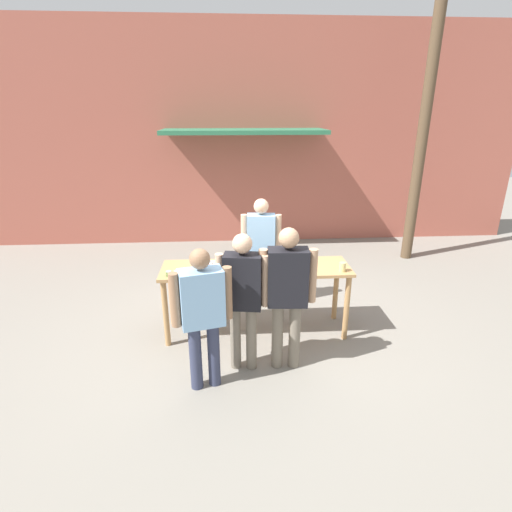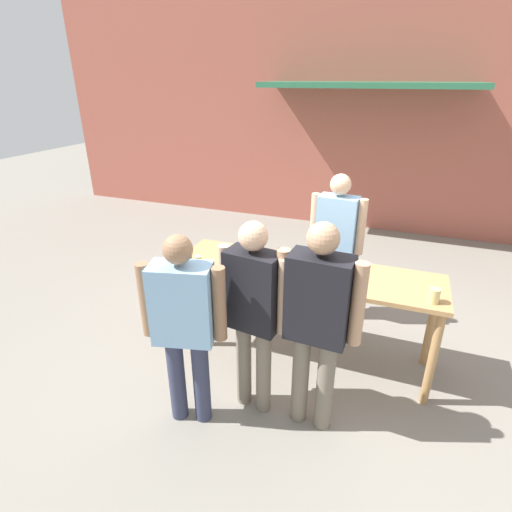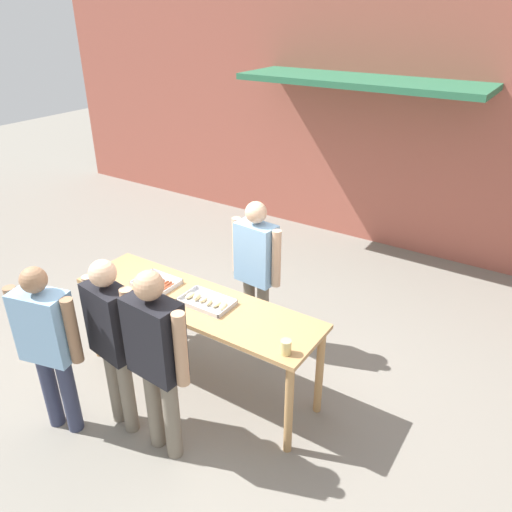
# 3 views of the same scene
# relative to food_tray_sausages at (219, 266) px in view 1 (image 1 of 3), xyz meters

# --- Properties ---
(ground_plane) EXTENTS (24.00, 24.00, 0.00)m
(ground_plane) POSITION_rel_food_tray_sausages_xyz_m (0.48, -0.01, -0.94)
(ground_plane) COLOR gray
(building_facade_back) EXTENTS (12.00, 1.11, 4.50)m
(building_facade_back) POSITION_rel_food_tray_sausages_xyz_m (0.48, 3.96, 1.31)
(building_facade_back) COLOR #A85647
(building_facade_back) RESTS_ON ground
(serving_table) EXTENTS (2.40, 0.67, 0.93)m
(serving_table) POSITION_rel_food_tray_sausages_xyz_m (0.48, -0.01, -0.13)
(serving_table) COLOR tan
(serving_table) RESTS_ON ground
(food_tray_sausages) EXTENTS (0.39, 0.32, 0.04)m
(food_tray_sausages) POSITION_rel_food_tray_sausages_xyz_m (0.00, 0.00, 0.00)
(food_tray_sausages) COLOR silver
(food_tray_sausages) RESTS_ON serving_table
(food_tray_buns) EXTENTS (0.47, 0.29, 0.06)m
(food_tray_buns) POSITION_rel_food_tray_sausages_xyz_m (0.60, -0.00, 0.00)
(food_tray_buns) COLOR silver
(food_tray_buns) RESTS_ON serving_table
(condiment_jar_mustard) EXTENTS (0.07, 0.07, 0.06)m
(condiment_jar_mustard) POSITION_rel_food_tray_sausages_xyz_m (-0.59, -0.23, 0.02)
(condiment_jar_mustard) COLOR #567A38
(condiment_jar_mustard) RESTS_ON serving_table
(condiment_jar_ketchup) EXTENTS (0.07, 0.07, 0.06)m
(condiment_jar_ketchup) POSITION_rel_food_tray_sausages_xyz_m (-0.50, -0.22, 0.02)
(condiment_jar_ketchup) COLOR gold
(condiment_jar_ketchup) RESTS_ON serving_table
(beer_cup) EXTENTS (0.09, 0.09, 0.12)m
(beer_cup) POSITION_rel_food_tray_sausages_xyz_m (1.53, -0.22, 0.04)
(beer_cup) COLOR #DBC67A
(beer_cup) RESTS_ON serving_table
(person_server_behind_table) EXTENTS (0.58, 0.25, 1.63)m
(person_server_behind_table) POSITION_rel_food_tray_sausages_xyz_m (0.60, 0.79, 0.03)
(person_server_behind_table) COLOR #756B5B
(person_server_behind_table) RESTS_ON ground
(person_customer_holding_hotdog) EXTENTS (0.61, 0.34, 1.57)m
(person_customer_holding_hotdog) POSITION_rel_food_tray_sausages_xyz_m (-0.14, -1.10, -0.02)
(person_customer_holding_hotdog) COLOR #333851
(person_customer_holding_hotdog) RESTS_ON ground
(person_customer_with_cup) EXTENTS (0.63, 0.26, 1.68)m
(person_customer_with_cup) POSITION_rel_food_tray_sausages_xyz_m (0.76, -0.81, 0.05)
(person_customer_with_cup) COLOR #756B5B
(person_customer_with_cup) RESTS_ON ground
(person_customer_waiting_in_line) EXTENTS (0.58, 0.27, 1.62)m
(person_customer_waiting_in_line) POSITION_rel_food_tray_sausages_xyz_m (0.28, -0.81, 0.02)
(person_customer_waiting_in_line) COLOR #756B5B
(person_customer_waiting_in_line) RESTS_ON ground
(utility_pole) EXTENTS (1.10, 0.20, 6.18)m
(utility_pole) POSITION_rel_food_tray_sausages_xyz_m (3.69, 2.62, 2.25)
(utility_pole) COLOR brown
(utility_pole) RESTS_ON ground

